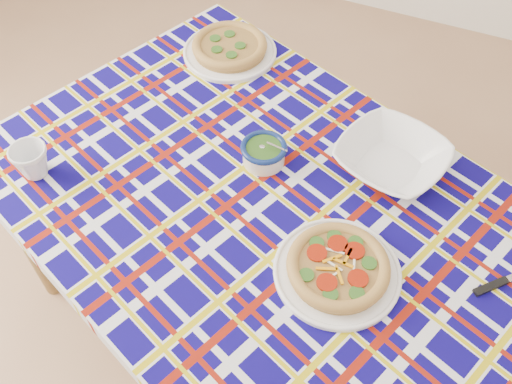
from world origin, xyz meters
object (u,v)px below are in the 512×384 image
at_px(pesto_bowl, 264,152).
at_px(mug, 32,161).
at_px(serving_bowl, 391,158).
at_px(main_focaccia_plate, 338,267).
at_px(dining_table, 282,234).

bearing_deg(pesto_bowl, mug, -152.27).
bearing_deg(mug, pesto_bowl, 57.62).
distance_m(serving_bowl, mug, 0.85).
height_order(main_focaccia_plate, serving_bowl, serving_bowl).
bearing_deg(serving_bowl, mug, -155.05).
bearing_deg(mug, main_focaccia_plate, 31.84).
height_order(main_focaccia_plate, mug, mug).
relative_size(main_focaccia_plate, pesto_bowl, 2.45).
distance_m(dining_table, serving_bowl, 0.32).
height_order(serving_bowl, mug, mug).
distance_m(main_focaccia_plate, mug, 0.75).
bearing_deg(serving_bowl, main_focaccia_plate, -93.70).
relative_size(dining_table, mug, 18.79).
height_order(dining_table, pesto_bowl, pesto_bowl).
bearing_deg(mug, serving_bowl, 54.84).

